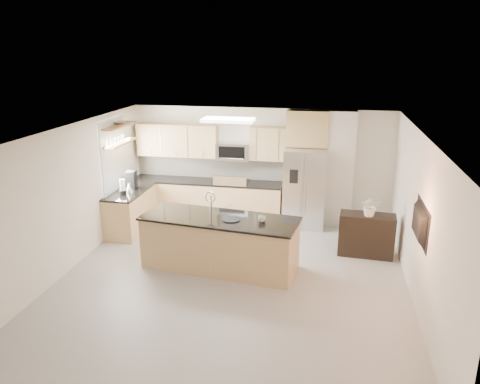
% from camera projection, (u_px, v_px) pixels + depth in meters
% --- Properties ---
extents(floor, '(6.50, 6.50, 0.00)m').
position_uv_depth(floor, '(232.00, 279.00, 8.23)').
color(floor, '#ABA7A2').
rests_on(floor, ground).
extents(ceiling, '(6.00, 6.50, 0.02)m').
position_uv_depth(ceiling, '(231.00, 133.00, 7.45)').
color(ceiling, silver).
rests_on(ceiling, wall_back).
extents(wall_back, '(6.00, 0.02, 2.60)m').
position_uv_depth(wall_back, '(260.00, 164.00, 10.89)').
color(wall_back, silver).
rests_on(wall_back, floor).
extents(wall_front, '(6.00, 0.02, 2.60)m').
position_uv_depth(wall_front, '(167.00, 313.00, 4.79)').
color(wall_front, silver).
rests_on(wall_front, floor).
extents(wall_left, '(0.02, 6.50, 2.60)m').
position_uv_depth(wall_left, '(68.00, 199.00, 8.38)').
color(wall_left, silver).
rests_on(wall_left, floor).
extents(wall_right, '(0.02, 6.50, 2.60)m').
position_uv_depth(wall_right, '(420.00, 222.00, 7.30)').
color(wall_right, silver).
rests_on(wall_right, floor).
extents(back_counter, '(3.55, 0.66, 1.44)m').
position_uv_depth(back_counter, '(207.00, 199.00, 11.05)').
color(back_counter, tan).
rests_on(back_counter, floor).
extents(left_counter, '(0.66, 1.50, 0.92)m').
position_uv_depth(left_counter, '(131.00, 211.00, 10.31)').
color(left_counter, tan).
rests_on(left_counter, floor).
extents(range, '(0.76, 0.64, 1.14)m').
position_uv_depth(range, '(232.00, 201.00, 10.93)').
color(range, black).
rests_on(range, floor).
extents(upper_cabinets, '(3.50, 0.33, 0.75)m').
position_uv_depth(upper_cabinets, '(204.00, 141.00, 10.81)').
color(upper_cabinets, tan).
rests_on(upper_cabinets, wall_back).
extents(microwave, '(0.76, 0.40, 0.40)m').
position_uv_depth(microwave, '(233.00, 151.00, 10.71)').
color(microwave, silver).
rests_on(microwave, upper_cabinets).
extents(refrigerator, '(0.92, 0.78, 1.78)m').
position_uv_depth(refrigerator, '(304.00, 188.00, 10.47)').
color(refrigerator, silver).
rests_on(refrigerator, floor).
extents(partition_column, '(0.60, 0.30, 2.60)m').
position_uv_depth(partition_column, '(340.00, 169.00, 10.42)').
color(partition_column, silver).
rests_on(partition_column, floor).
extents(window, '(0.04, 1.15, 1.65)m').
position_uv_depth(window, '(113.00, 157.00, 10.01)').
color(window, white).
rests_on(window, wall_left).
extents(shelf_lower, '(0.30, 1.20, 0.04)m').
position_uv_depth(shelf_lower, '(120.00, 143.00, 9.99)').
color(shelf_lower, olive).
rests_on(shelf_lower, wall_left).
extents(shelf_upper, '(0.30, 1.20, 0.04)m').
position_uv_depth(shelf_upper, '(119.00, 126.00, 9.88)').
color(shelf_upper, olive).
rests_on(shelf_upper, wall_left).
extents(ceiling_fixture, '(1.00, 0.50, 0.06)m').
position_uv_depth(ceiling_fixture, '(228.00, 120.00, 9.04)').
color(ceiling_fixture, white).
rests_on(ceiling_fixture, ceiling).
extents(island, '(2.94, 1.37, 1.40)m').
position_uv_depth(island, '(220.00, 242.00, 8.54)').
color(island, tan).
rests_on(island, floor).
extents(credenza, '(1.08, 0.51, 0.84)m').
position_uv_depth(credenza, '(366.00, 235.00, 9.08)').
color(credenza, black).
rests_on(credenza, floor).
extents(cup, '(0.16, 0.16, 0.11)m').
position_uv_depth(cup, '(262.00, 219.00, 8.19)').
color(cup, silver).
rests_on(cup, island).
extents(platter, '(0.38, 0.38, 0.02)m').
position_uv_depth(platter, '(231.00, 219.00, 8.28)').
color(platter, black).
rests_on(platter, island).
extents(blender, '(0.15, 0.15, 0.34)m').
position_uv_depth(blender, '(123.00, 188.00, 9.84)').
color(blender, black).
rests_on(blender, left_counter).
extents(kettle, '(0.19, 0.19, 0.23)m').
position_uv_depth(kettle, '(129.00, 187.00, 10.04)').
color(kettle, silver).
rests_on(kettle, left_counter).
extents(coffee_maker, '(0.23, 0.27, 0.39)m').
position_uv_depth(coffee_maker, '(131.00, 180.00, 10.29)').
color(coffee_maker, black).
rests_on(coffee_maker, left_counter).
extents(bowl, '(0.42, 0.42, 0.08)m').
position_uv_depth(bowl, '(120.00, 122.00, 9.93)').
color(bowl, silver).
rests_on(bowl, shelf_upper).
extents(flower_vase, '(0.55, 0.48, 0.60)m').
position_uv_depth(flower_vase, '(371.00, 201.00, 8.79)').
color(flower_vase, white).
rests_on(flower_vase, credenza).
extents(television, '(0.14, 1.08, 0.62)m').
position_uv_depth(television, '(416.00, 223.00, 7.12)').
color(television, black).
rests_on(television, wall_right).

